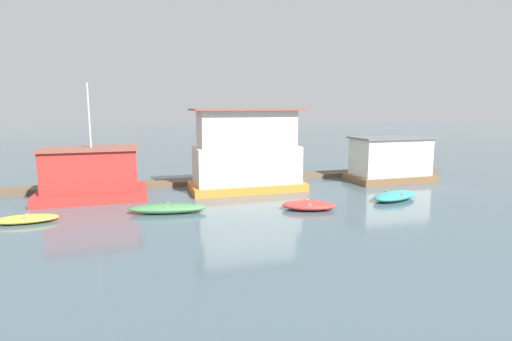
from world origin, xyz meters
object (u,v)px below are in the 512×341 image
Objects in this scene: houseboat_orange at (247,154)px; houseboat_red at (91,175)px; dinghy_yellow at (26,219)px; dinghy_green at (168,208)px; dinghy_teal at (394,196)px; dinghy_red at (309,205)px; houseboat_brown at (390,160)px.

houseboat_red is at bearing 178.98° from houseboat_orange.
dinghy_green is at bearing -1.59° from dinghy_yellow.
dinghy_teal is at bearing -18.07° from houseboat_red.
dinghy_yellow is 13.56m from dinghy_red.
dinghy_red is (13.46, -1.59, 0.04)m from dinghy_yellow.
houseboat_red reaches higher than houseboat_brown.
houseboat_orange is 9.24m from dinghy_teal.
houseboat_red is at bearing 151.71° from dinghy_red.
houseboat_brown is at bearing 15.09° from dinghy_green.
houseboat_brown reaches higher than dinghy_yellow.
dinghy_green reaches higher than dinghy_yellow.
houseboat_brown is 1.61× the size of dinghy_teal.
houseboat_orange is at bearing 179.95° from houseboat_brown.
houseboat_orange is 7.20m from dinghy_green.
houseboat_brown is 22.82m from dinghy_yellow.
dinghy_teal is (12.67, -0.91, 0.01)m from dinghy_green.
dinghy_yellow is at bearing -169.52° from houseboat_brown.
houseboat_red is at bearing 60.08° from dinghy_yellow.
houseboat_red is 1.66× the size of dinghy_green.
dinghy_green is 7.22m from dinghy_red.
dinghy_green is at bearing -49.07° from houseboat_red.
dinghy_yellow is (-11.74, -4.15, -2.17)m from houseboat_orange.
dinghy_red is (7.08, -1.41, -0.02)m from dinghy_green.
dinghy_yellow is (-22.40, -4.14, -1.35)m from houseboat_brown.
houseboat_red is 19.92m from houseboat_brown.
dinghy_red is at bearing -174.87° from dinghy_teal.
houseboat_brown is at bearing 32.68° from dinghy_red.
houseboat_orange is at bearing 19.48° from dinghy_yellow.
houseboat_orange reaches higher than houseboat_brown.
dinghy_teal reaches higher than dinghy_red.
dinghy_teal is at bearing -4.12° from dinghy_green.
dinghy_red is at bearing -73.27° from houseboat_orange.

